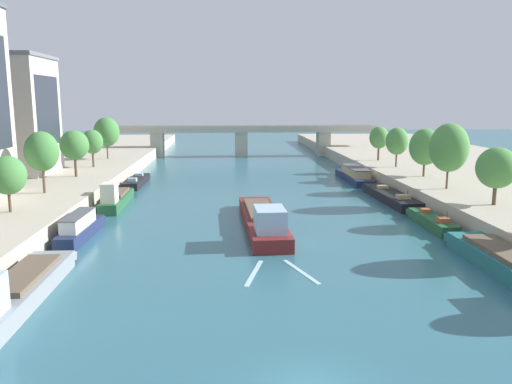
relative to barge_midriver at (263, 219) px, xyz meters
name	(u,v)px	position (x,y,z in m)	size (l,w,h in m)	color
quay_right	(491,177)	(37.24, 25.34, 0.11)	(36.00, 170.00, 2.28)	#B2A893
barge_midriver	(263,219)	(0.00, 0.00, 0.00)	(4.21, 20.73, 3.43)	maroon
wake_behind_barge	(277,272)	(0.13, -13.31, -1.01)	(5.60, 5.98, 0.03)	#A0CCD6
moored_boat_left_far	(12,292)	(-17.27, -18.97, 0.00)	(3.15, 16.09, 3.49)	gray
moored_boat_left_downstream	(80,228)	(-17.50, -2.57, 0.02)	(2.22, 10.73, 2.52)	#1E284C
moored_boat_left_midway	(116,198)	(-17.20, 12.21, 0.00)	(2.36, 12.95, 3.51)	#235633
moored_boat_left_second	(137,181)	(-17.37, 28.51, -0.45)	(2.49, 12.12, 2.19)	black
moored_boat_right_downstream	(432,221)	(17.46, -0.17, -0.42)	(1.97, 10.05, 2.24)	#235633
moored_boat_right_upstream	(390,196)	(17.59, 13.62, -0.43)	(3.35, 15.89, 2.26)	black
moored_boat_right_second	(355,175)	(17.09, 30.24, -0.03)	(3.15, 15.16, 2.38)	#1E284C
tree_left_nearest	(7,175)	(-24.50, -0.85, 4.84)	(3.50, 3.50, 5.46)	brown
tree_left_far	(42,152)	(-24.75, 9.48, 6.08)	(3.83, 3.83, 7.13)	brown
tree_left_distant	(74,145)	(-24.73, 22.34, 5.69)	(3.96, 3.96, 6.52)	brown
tree_left_midway	(92,142)	(-24.90, 32.80, 5.30)	(3.40, 3.40, 5.97)	brown
tree_left_third	(106,132)	(-25.20, 44.45, 6.14)	(4.58, 4.58, 7.53)	brown
tree_right_third	(497,168)	(23.86, -0.31, 5.09)	(4.09, 4.09, 5.96)	brown
tree_right_midway	(449,148)	(23.08, 9.35, 6.27)	(4.63, 4.63, 7.95)	brown
tree_right_second	(425,147)	(24.19, 19.53, 5.42)	(4.39, 4.39, 6.73)	brown
tree_right_end_of_row	(397,141)	(23.72, 29.95, 5.38)	(3.59, 3.59, 6.32)	brown
tree_right_past_mid	(379,138)	(23.54, 39.07, 5.29)	(3.38, 3.38, 6.01)	brown
bridge_far	(241,137)	(0.02, 68.33, 3.50)	(62.44, 4.40, 7.07)	#ADA899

